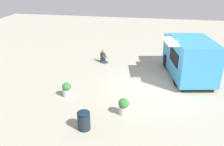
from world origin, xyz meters
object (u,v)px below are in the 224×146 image
(food_truck, at_px, (189,58))
(planter_flowering_far, at_px, (67,89))
(trash_bin, at_px, (84,120))
(person_customer, at_px, (103,58))
(planter_flowering_near, at_px, (124,106))

(food_truck, height_order, planter_flowering_far, food_truck)
(trash_bin, bearing_deg, planter_flowering_far, -146.55)
(food_truck, distance_m, trash_bin, 7.76)
(food_truck, height_order, trash_bin, food_truck)
(person_customer, relative_size, planter_flowering_far, 1.20)
(person_customer, xyz_separation_m, planter_flowering_near, (6.22, 2.31, 0.08))
(person_customer, height_order, planter_flowering_near, person_customer)
(person_customer, xyz_separation_m, trash_bin, (7.59, 0.89, 0.07))
(person_customer, bearing_deg, planter_flowering_far, -8.54)
(planter_flowering_near, bearing_deg, food_truck, 146.93)
(planter_flowering_near, bearing_deg, planter_flowering_far, -110.14)
(food_truck, relative_size, planter_flowering_far, 6.77)
(planter_flowering_near, height_order, trash_bin, trash_bin)
(planter_flowering_near, xyz_separation_m, planter_flowering_far, (-1.13, -3.08, -0.04))
(planter_flowering_near, distance_m, planter_flowering_far, 3.28)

